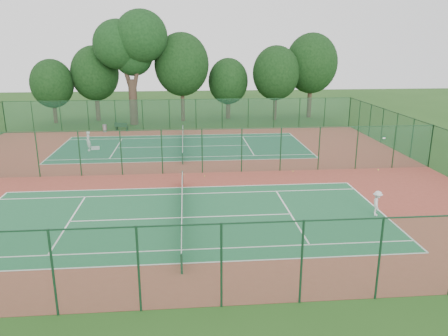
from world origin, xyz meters
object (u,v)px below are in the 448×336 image
at_px(trash_bin, 105,128).
at_px(kit_bag, 95,148).
at_px(player_far, 88,141).
at_px(big_tree, 131,44).
at_px(player_near, 377,203).
at_px(bench, 121,127).

height_order(trash_bin, kit_bag, trash_bin).
distance_m(player_far, big_tree, 16.47).
height_order(player_near, big_tree, big_tree).
bearing_deg(trash_bin, kit_bag, -86.37).
xyz_separation_m(player_far, kit_bag, (0.49, 0.42, -0.79)).
distance_m(player_near, trash_bin, 33.45).
relative_size(player_far, trash_bin, 2.19).
bearing_deg(player_near, big_tree, 50.63).
height_order(player_far, kit_bag, player_far).
bearing_deg(player_near, bench, 56.04).
distance_m(trash_bin, kit_bag, 8.55).
relative_size(player_near, kit_bag, 1.87).
xyz_separation_m(trash_bin, big_tree, (2.92, 4.77, 9.18)).
distance_m(player_near, player_far, 26.83).
bearing_deg(big_tree, player_far, -101.79).
xyz_separation_m(player_far, trash_bin, (-0.05, 8.95, -0.52)).
bearing_deg(bench, big_tree, 93.31).
bearing_deg(trash_bin, player_far, -89.65).
bearing_deg(bench, kit_bag, -80.76).
bearing_deg(player_near, trash_bin, 58.98).
xyz_separation_m(player_near, trash_bin, (-20.22, 26.64, -0.33)).
bearing_deg(bench, trash_bin, -150.79).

